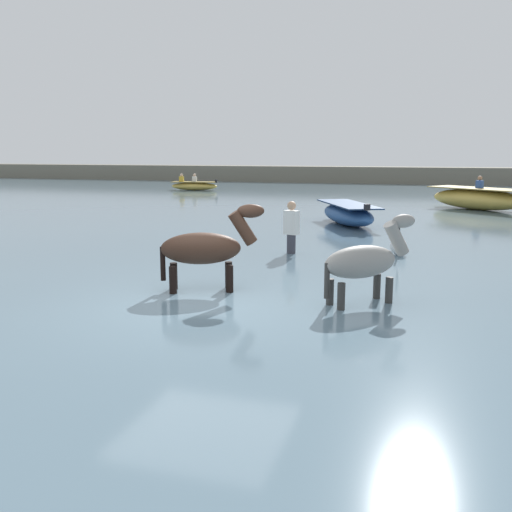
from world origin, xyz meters
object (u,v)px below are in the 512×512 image
Objects in this scene: horse_lead_grey at (364,264)px; channel_buoy at (399,246)px; boat_mid_channel at (478,199)px; person_spectator_far at (291,235)px; horse_trailing_dark_bay at (205,251)px; boat_mid_outer at (348,214)px; boat_far_offshore at (194,186)px.

channel_buoy is at bearing 86.06° from horse_lead_grey.
person_spectator_far is at bearing -112.41° from boat_mid_channel.
horse_trailing_dark_bay reaches higher than person_spectator_far.
horse_trailing_dark_bay is 0.51× the size of boat_mid_outer.
horse_trailing_dark_bay is 5.20m from channel_buoy.
boat_mid_channel reaches higher than boat_far_offshore.
horse_lead_grey is 0.43× the size of boat_mid_channel.
horse_trailing_dark_bay is at bearing -96.53° from boat_mid_outer.
channel_buoy is at bearing -102.53° from boat_mid_channel.
person_spectator_far is at bearing -61.02° from boat_far_offshore.
boat_far_offshore is 1.77× the size of person_spectator_far.
boat_mid_outer is at bearing 84.63° from person_spectator_far.
horse_lead_grey reaches higher than boat_far_offshore.
horse_trailing_dark_bay is 16.49m from boat_mid_channel.
horse_trailing_dark_bay reaches higher than boat_mid_outer.
person_spectator_far reaches higher than boat_mid_outer.
horse_lead_grey is at bearing -0.99° from horse_trailing_dark_bay.
boat_mid_outer is 7.60m from boat_mid_channel.
boat_mid_channel is at bearing 70.87° from horse_trailing_dark_bay.
horse_trailing_dark_bay is 0.65× the size of boat_far_offshore.
boat_mid_outer is 0.90× the size of boat_mid_channel.
horse_trailing_dark_bay is at bearing -123.98° from channel_buoy.
horse_lead_grey is 0.61× the size of boat_far_offshore.
channel_buoy is (0.30, 4.34, -0.41)m from horse_lead_grey.
channel_buoy reaches higher than boat_mid_outer.
person_spectator_far is at bearing 118.03° from horse_lead_grey.
person_spectator_far is at bearing 81.80° from horse_trailing_dark_bay.
channel_buoy is (1.83, -5.04, -0.13)m from boat_mid_outer.
boat_far_offshore reaches higher than channel_buoy.
person_spectator_far is (0.55, 3.80, -0.24)m from horse_trailing_dark_bay.
channel_buoy is (-2.51, -11.28, -0.23)m from boat_mid_channel.
horse_lead_grey is at bearing -100.18° from boat_mid_channel.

